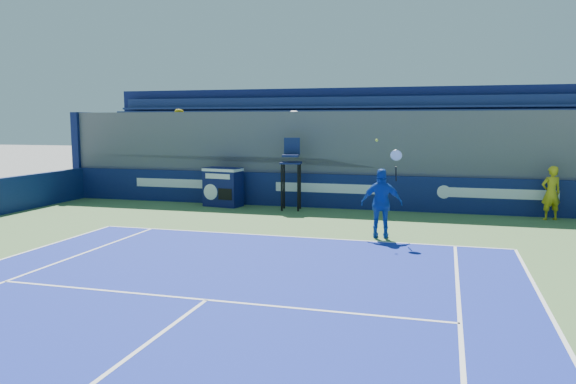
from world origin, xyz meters
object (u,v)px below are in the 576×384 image
(match_clock, at_px, (223,186))
(umpire_chair, at_px, (291,166))
(ball_person, at_px, (551,193))
(tennis_player, at_px, (382,203))

(match_clock, relative_size, umpire_chair, 0.57)
(ball_person, xyz_separation_m, umpire_chair, (-8.23, -0.22, 0.68))
(match_clock, distance_m, umpire_chair, 2.68)
(ball_person, relative_size, tennis_player, 0.65)
(umpire_chair, bearing_deg, match_clock, 177.21)
(ball_person, distance_m, umpire_chair, 8.26)
(umpire_chair, height_order, tennis_player, tennis_player)
(tennis_player, bearing_deg, match_clock, 146.36)
(ball_person, bearing_deg, tennis_player, 22.67)
(match_clock, xyz_separation_m, umpire_chair, (2.56, -0.12, 0.79))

